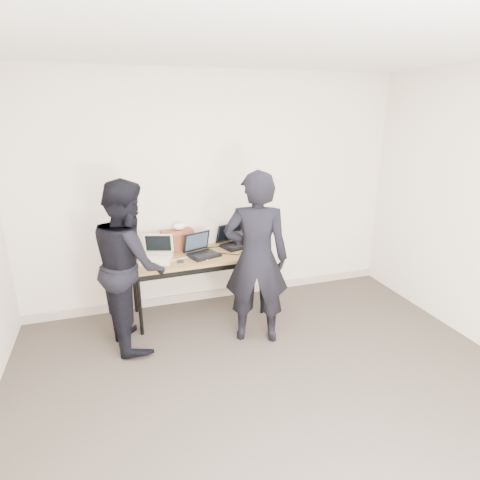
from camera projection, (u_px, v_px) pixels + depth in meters
name	position (u px, v px, depth m)	size (l,w,h in m)	color
room	(300.00, 257.00, 2.66)	(4.60, 4.60, 2.80)	#403831
desk	(198.00, 260.00, 4.50)	(1.52, 0.70, 0.72)	olive
laptop_beige	(157.00, 255.00, 4.33)	(0.41, 0.40, 0.26)	beige
laptop_center	(201.00, 250.00, 4.47)	(0.41, 0.40, 0.25)	black
laptop_right	(234.00, 241.00, 4.78)	(0.44, 0.43, 0.26)	black
leather_satchel	(177.00, 240.00, 4.60)	(0.38, 0.21, 0.25)	brown
tissue	(179.00, 226.00, 4.56)	(0.13, 0.10, 0.08)	white
equipment_box	(245.00, 239.00, 4.82)	(0.25, 0.21, 0.14)	black
power_brick	(180.00, 261.00, 4.27)	(0.07, 0.04, 0.03)	black
cables	(211.00, 254.00, 4.51)	(0.98, 0.41, 0.01)	black
person_typist	(256.00, 259.00, 3.94)	(0.64, 0.42, 1.75)	black
person_observer	(129.00, 264.00, 3.90)	(0.82, 0.64, 1.68)	black
baseboard	(217.00, 293.00, 5.09)	(4.50, 0.03, 0.10)	#AEA290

